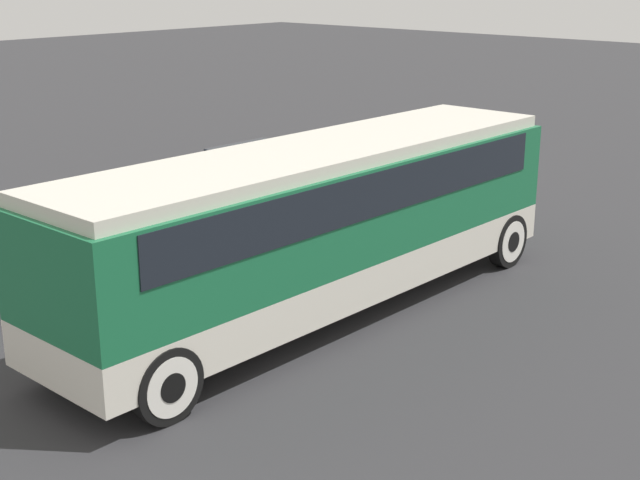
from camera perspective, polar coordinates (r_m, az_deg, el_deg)
ground_plane at (r=16.32m, az=0.00°, el=-4.67°), size 120.00×120.00×0.00m
tour_bus at (r=15.79m, az=0.23°, el=1.75°), size 11.00×2.60×3.09m
parked_car_near at (r=24.83m, az=-4.01°, el=4.58°), size 4.39×1.79×1.30m
parked_car_mid at (r=18.33m, az=-17.81°, el=-0.79°), size 4.36×1.82×1.36m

